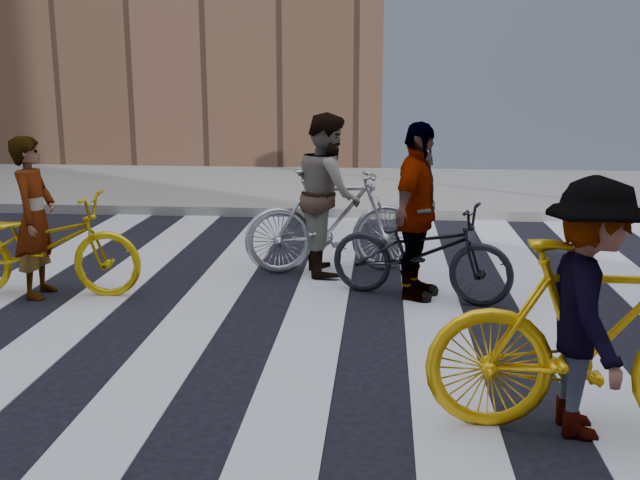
# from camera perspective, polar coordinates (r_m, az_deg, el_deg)

# --- Properties ---
(ground) EXTENTS (100.00, 100.00, 0.00)m
(ground) POSITION_cam_1_polar(r_m,az_deg,el_deg) (6.70, 4.14, -6.75)
(ground) COLOR black
(ground) RESTS_ON ground
(sidewalk_far) EXTENTS (100.00, 5.00, 0.15)m
(sidewalk_far) POSITION_cam_1_polar(r_m,az_deg,el_deg) (13.98, 4.60, 3.88)
(sidewalk_far) COLOR gray
(sidewalk_far) RESTS_ON ground
(zebra_crosswalk) EXTENTS (8.25, 10.00, 0.01)m
(zebra_crosswalk) POSITION_cam_1_polar(r_m,az_deg,el_deg) (6.69, 4.14, -6.70)
(zebra_crosswalk) COLOR silver
(zebra_crosswalk) RESTS_ON ground
(bike_yellow_left) EXTENTS (2.03, 0.81, 1.04)m
(bike_yellow_left) POSITION_cam_1_polar(r_m,az_deg,el_deg) (8.00, -20.42, -0.39)
(bike_yellow_left) COLOR gold
(bike_yellow_left) RESTS_ON ground
(bike_silver_mid) EXTENTS (2.04, 0.96, 1.18)m
(bike_silver_mid) POSITION_cam_1_polar(r_m,az_deg,el_deg) (8.37, 0.96, 1.46)
(bike_silver_mid) COLOR #A8A9B1
(bike_silver_mid) RESTS_ON ground
(bike_yellow_right) EXTENTS (2.08, 0.60, 1.24)m
(bike_yellow_right) POSITION_cam_1_polar(r_m,az_deg,el_deg) (4.95, 20.23, -7.06)
(bike_yellow_right) COLOR #F7B30D
(bike_yellow_right) RESTS_ON ground
(bike_dark_rear) EXTENTS (1.96, 1.21, 0.97)m
(bike_dark_rear) POSITION_cam_1_polar(r_m,az_deg,el_deg) (7.48, 7.67, -0.84)
(bike_dark_rear) COLOR black
(bike_dark_rear) RESTS_ON ground
(rider_left) EXTENTS (0.42, 0.61, 1.61)m
(rider_left) POSITION_cam_1_polar(r_m,az_deg,el_deg) (7.97, -20.91, 1.62)
(rider_left) COLOR slate
(rider_left) RESTS_ON ground
(rider_mid) EXTENTS (0.85, 1.00, 1.79)m
(rider_mid) POSITION_cam_1_polar(r_m,az_deg,el_deg) (8.32, 0.62, 3.53)
(rider_mid) COLOR slate
(rider_mid) RESTS_ON ground
(rider_right) EXTENTS (0.61, 1.06, 1.63)m
(rider_right) POSITION_cam_1_polar(r_m,az_deg,el_deg) (4.88, 19.84, -4.95)
(rider_right) COLOR slate
(rider_right) RESTS_ON ground
(rider_rear) EXTENTS (0.74, 1.12, 1.76)m
(rider_rear) POSITION_cam_1_polar(r_m,az_deg,el_deg) (7.40, 7.37, 2.13)
(rider_rear) COLOR slate
(rider_rear) RESTS_ON ground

